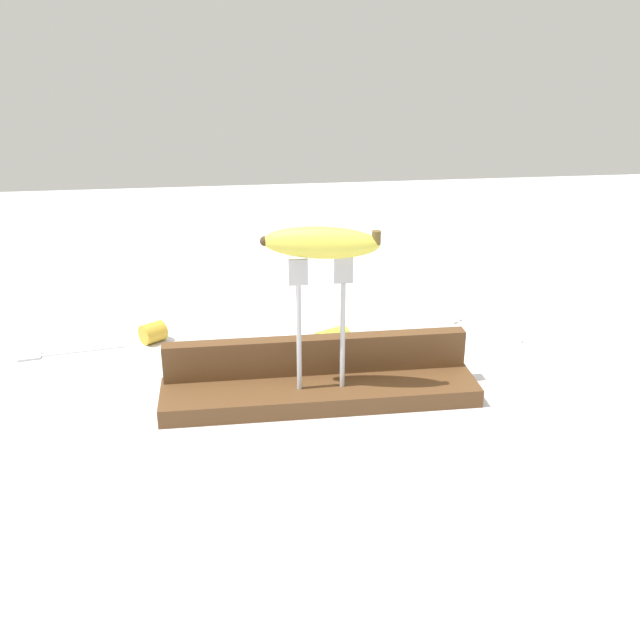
{
  "coord_description": "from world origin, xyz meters",
  "views": [
    {
      "loc": [
        -0.13,
        -0.94,
        0.52
      ],
      "look_at": [
        0.0,
        0.0,
        0.13
      ],
      "focal_mm": 41.4,
      "sensor_mm": 36.0,
      "label": 1
    }
  ],
  "objects_px": {
    "fork_stand_center": "(321,313)",
    "banana_chunk_near": "(154,332)",
    "fork_fallen_near": "(469,324)",
    "banana_raised_center": "(321,243)",
    "fork_fallen_far": "(57,353)",
    "banana_chunk_far": "(333,338)"
  },
  "relations": [
    {
      "from": "fork_stand_center",
      "to": "banana_chunk_near",
      "type": "distance_m",
      "value": 0.38
    },
    {
      "from": "fork_stand_center",
      "to": "banana_chunk_near",
      "type": "height_order",
      "value": "fork_stand_center"
    },
    {
      "from": "fork_fallen_near",
      "to": "banana_chunk_near",
      "type": "bearing_deg",
      "value": 179.52
    },
    {
      "from": "banana_raised_center",
      "to": "banana_chunk_near",
      "type": "height_order",
      "value": "banana_raised_center"
    },
    {
      "from": "banana_chunk_near",
      "to": "fork_fallen_far",
      "type": "bearing_deg",
      "value": -168.22
    },
    {
      "from": "banana_raised_center",
      "to": "banana_chunk_near",
      "type": "distance_m",
      "value": 0.42
    },
    {
      "from": "banana_raised_center",
      "to": "fork_fallen_near",
      "type": "bearing_deg",
      "value": 39.49
    },
    {
      "from": "fork_fallen_near",
      "to": "fork_fallen_far",
      "type": "bearing_deg",
      "value": -177.77
    },
    {
      "from": "banana_raised_center",
      "to": "fork_fallen_far",
      "type": "relative_size",
      "value": 0.94
    },
    {
      "from": "fork_fallen_far",
      "to": "banana_chunk_far",
      "type": "distance_m",
      "value": 0.46
    },
    {
      "from": "fork_stand_center",
      "to": "banana_chunk_near",
      "type": "relative_size",
      "value": 3.76
    },
    {
      "from": "fork_fallen_far",
      "to": "banana_chunk_near",
      "type": "distance_m",
      "value": 0.16
    },
    {
      "from": "banana_chunk_near",
      "to": "fork_fallen_near",
      "type": "bearing_deg",
      "value": -0.48
    },
    {
      "from": "banana_raised_center",
      "to": "banana_chunk_far",
      "type": "relative_size",
      "value": 2.53
    },
    {
      "from": "fork_fallen_far",
      "to": "fork_stand_center",
      "type": "bearing_deg",
      "value": -28.51
    },
    {
      "from": "fork_stand_center",
      "to": "fork_fallen_far",
      "type": "xyz_separation_m",
      "value": [
        -0.41,
        0.22,
        -0.14
      ]
    },
    {
      "from": "banana_chunk_near",
      "to": "fork_stand_center",
      "type": "bearing_deg",
      "value": -45.07
    },
    {
      "from": "fork_fallen_near",
      "to": "banana_raised_center",
      "type": "bearing_deg",
      "value": -140.51
    },
    {
      "from": "fork_fallen_near",
      "to": "fork_fallen_far",
      "type": "height_order",
      "value": "same"
    },
    {
      "from": "banana_raised_center",
      "to": "banana_chunk_near",
      "type": "xyz_separation_m",
      "value": [
        -0.25,
        0.26,
        -0.22
      ]
    },
    {
      "from": "fork_fallen_far",
      "to": "banana_chunk_near",
      "type": "xyz_separation_m",
      "value": [
        0.16,
        0.03,
        0.01
      ]
    },
    {
      "from": "fork_stand_center",
      "to": "banana_raised_center",
      "type": "bearing_deg",
      "value": 166.78
    }
  ]
}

